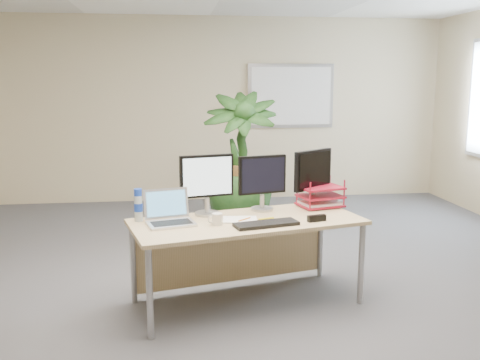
{
  "coord_description": "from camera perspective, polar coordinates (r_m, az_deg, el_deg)",
  "views": [
    {
      "loc": [
        -0.59,
        -3.96,
        1.78
      ],
      "look_at": [
        -0.03,
        0.35,
        0.97
      ],
      "focal_mm": 40.0,
      "sensor_mm": 36.0,
      "label": 1
    }
  ],
  "objects": [
    {
      "name": "yellow_highlighter",
      "position": [
        4.24,
        2.81,
        -4.14
      ],
      "size": [
        0.13,
        0.06,
        0.02
      ],
      "primitive_type": "cylinder",
      "rotation": [
        0.0,
        1.57,
        0.3
      ],
      "color": "yellow",
      "rests_on": "desk"
    },
    {
      "name": "whiteboard",
      "position": [
        8.12,
        5.45,
        8.91
      ],
      "size": [
        1.3,
        0.04,
        0.95
      ],
      "color": "#B4B4B9",
      "rests_on": "back_wall"
    },
    {
      "name": "orange_pen",
      "position": [
        4.19,
        0.48,
        -4.21
      ],
      "size": [
        0.11,
        0.1,
        0.01
      ],
      "primitive_type": "cylinder",
      "rotation": [
        0.0,
        1.57,
        0.75
      ],
      "color": "orange",
      "rests_on": "spiral_notebook"
    },
    {
      "name": "laptop",
      "position": [
        4.17,
        -7.57,
        -3.74
      ],
      "size": [
        0.41,
        0.38,
        0.25
      ],
      "color": "silver",
      "rests_on": "desk"
    },
    {
      "name": "letter_tray",
      "position": [
        4.71,
        8.55,
        -1.89
      ],
      "size": [
        0.42,
        0.35,
        0.17
      ],
      "color": "maroon",
      "rests_on": "desk"
    },
    {
      "name": "floor",
      "position": [
        4.38,
        1.06,
        -13.41
      ],
      "size": [
        8.0,
        8.0,
        0.0
      ],
      "primitive_type": "plane",
      "color": "#4C4C52",
      "rests_on": "ground"
    },
    {
      "name": "keyboard",
      "position": [
        4.07,
        2.82,
        -4.71
      ],
      "size": [
        0.52,
        0.28,
        0.03
      ],
      "primitive_type": "cube",
      "rotation": [
        0.0,
        0.0,
        0.24
      ],
      "color": "black",
      "rests_on": "desk"
    },
    {
      "name": "floor_plant",
      "position": [
        6.11,
        -0.08,
        0.88
      ],
      "size": [
        0.96,
        0.96,
        1.5
      ],
      "primitive_type": "imported",
      "rotation": [
        0.0,
        0.0,
        -0.16
      ],
      "color": "#133513",
      "rests_on": "floor"
    },
    {
      "name": "water_bottle",
      "position": [
        4.24,
        -10.79,
        -2.71
      ],
      "size": [
        0.07,
        0.07,
        0.26
      ],
      "color": "silver",
      "rests_on": "desk"
    },
    {
      "name": "monitor_left",
      "position": [
        4.34,
        -3.56,
        -0.07
      ],
      "size": [
        0.44,
        0.2,
        0.5
      ],
      "color": "#A1A2A6",
      "rests_on": "desk"
    },
    {
      "name": "back_wall",
      "position": [
        7.99,
        -3.13,
        7.48
      ],
      "size": [
        7.0,
        0.04,
        2.7
      ],
      "primitive_type": "cube",
      "color": "beige",
      "rests_on": "floor"
    },
    {
      "name": "coffee_mug",
      "position": [
        4.08,
        -2.49,
        -4.19
      ],
      "size": [
        0.12,
        0.08,
        0.09
      ],
      "color": "white",
      "rests_on": "desk"
    },
    {
      "name": "monitor_right",
      "position": [
        4.5,
        2.4,
        0.11
      ],
      "size": [
        0.42,
        0.19,
        0.47
      ],
      "color": "#A1A2A6",
      "rests_on": "desk"
    },
    {
      "name": "monitor_dark",
      "position": [
        4.68,
        7.79,
        0.62
      ],
      "size": [
        0.39,
        0.29,
        0.49
      ],
      "color": "#A1A2A6",
      "rests_on": "desk"
    },
    {
      "name": "spiral_notebook",
      "position": [
        4.22,
        -0.01,
        -4.25
      ],
      "size": [
        0.29,
        0.23,
        0.01
      ],
      "primitive_type": "cube",
      "rotation": [
        0.0,
        0.0,
        -0.1
      ],
      "color": "white",
      "rests_on": "desk"
    },
    {
      "name": "stapler",
      "position": [
        4.23,
        8.18,
        -4.05
      ],
      "size": [
        0.16,
        0.07,
        0.05
      ],
      "primitive_type": "cube",
      "rotation": [
        0.0,
        0.0,
        0.24
      ],
      "color": "black",
      "rests_on": "desk"
    },
    {
      "name": "desk",
      "position": [
        4.36,
        0.28,
        -5.81
      ],
      "size": [
        1.94,
        1.17,
        0.69
      ],
      "color": "tan",
      "rests_on": "floor"
    }
  ]
}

